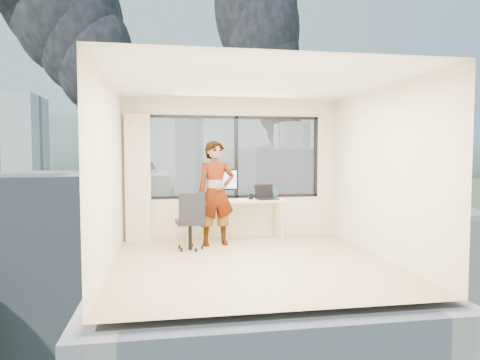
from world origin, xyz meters
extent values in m
cube|color=#D1BA88|center=(0.00, 0.00, 0.00)|extent=(4.00, 4.00, 0.01)
cube|color=white|center=(0.00, 0.00, 2.60)|extent=(4.00, 4.00, 0.01)
cube|color=beige|center=(0.00, -2.00, 1.30)|extent=(4.00, 0.01, 2.60)
cube|color=beige|center=(-2.00, 0.00, 1.30)|extent=(0.01, 4.00, 2.60)
cube|color=beige|center=(2.00, 0.00, 1.30)|extent=(0.01, 4.00, 2.60)
cube|color=beige|center=(-1.72, 1.88, 1.15)|extent=(0.45, 0.14, 2.30)
cube|color=beige|center=(0.00, 1.66, 0.38)|extent=(1.80, 0.60, 0.75)
imported|color=#2D2D33|center=(-0.37, 1.31, 0.91)|extent=(0.72, 0.53, 1.81)
cube|color=white|center=(-0.48, 1.86, 0.79)|extent=(0.38, 0.34, 0.08)
cube|color=black|center=(-0.50, 1.56, 0.76)|extent=(0.13, 0.08, 0.01)
cylinder|color=black|center=(0.31, 1.65, 0.80)|extent=(0.10, 0.10, 0.11)
ellipsoid|color=#0C494B|center=(0.77, 1.86, 0.84)|extent=(0.27, 0.19, 0.19)
cube|color=#515B3D|center=(0.00, 120.00, -14.00)|extent=(400.00, 400.00, 0.04)
cube|color=beige|center=(-9.00, 30.00, -7.00)|extent=(16.00, 12.00, 14.00)
cube|color=white|center=(12.00, 38.00, -6.00)|extent=(14.00, 13.00, 16.00)
cube|color=silver|center=(-35.00, 95.00, 0.00)|extent=(14.00, 14.00, 28.00)
cube|color=silver|center=(8.00, 120.00, 1.00)|extent=(13.00, 13.00, 30.00)
cube|color=silver|center=(45.00, 140.00, -1.00)|extent=(15.00, 15.00, 26.00)
ellipsoid|color=slate|center=(100.00, 320.00, -14.00)|extent=(300.00, 220.00, 96.00)
camera|label=1|loc=(-1.23, -6.14, 1.60)|focal=32.51mm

